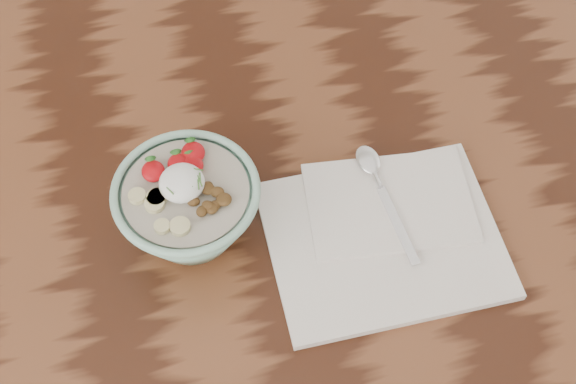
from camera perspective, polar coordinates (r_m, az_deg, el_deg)
name	(u,v)px	position (r cm, az deg, el deg)	size (l,w,h in cm)	color
table	(259,216)	(112.87, -2.09, -1.73)	(160.00, 90.00, 75.00)	#35180D
breakfast_bowl	(188,206)	(96.44, -7.10, -1.03)	(17.51, 17.51, 11.94)	#8EBFAA
napkin	(385,232)	(100.73, 6.90, -2.82)	(29.19, 24.82, 1.74)	white
spoon	(375,175)	(103.33, 6.23, 1.18)	(3.31, 18.37, 0.96)	silver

